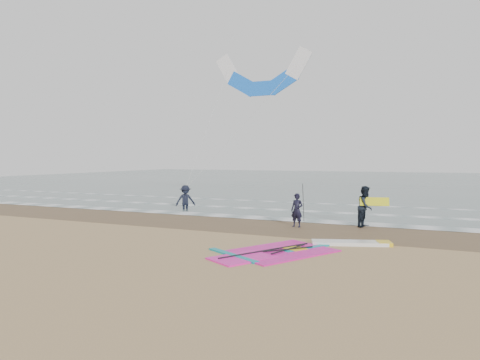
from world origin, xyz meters
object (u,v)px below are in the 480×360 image
at_px(windsurf_rig, 301,249).
at_px(surf_kite, 262,78).
at_px(person_walking, 366,207).
at_px(person_standing, 297,210).
at_px(person_wading, 185,195).

relative_size(windsurf_rig, surf_kite, 0.68).
bearing_deg(person_walking, surf_kite, 72.03).
height_order(windsurf_rig, person_standing, person_standing).
relative_size(person_walking, surf_kite, 0.22).
relative_size(person_standing, person_wading, 0.84).
distance_m(person_walking, person_wading, 11.28).
relative_size(windsurf_rig, person_walking, 3.09).
xyz_separation_m(person_standing, person_wading, (-8.12, 3.63, 0.15)).
xyz_separation_m(windsurf_rig, person_wading, (-9.62, 8.39, 0.90)).
height_order(person_standing, surf_kite, surf_kite).
xyz_separation_m(person_walking, surf_kite, (-6.91, 4.72, 7.23)).
relative_size(person_walking, person_wading, 1.02).
height_order(windsurf_rig, surf_kite, surf_kite).
relative_size(person_standing, surf_kite, 0.18).
bearing_deg(person_wading, person_walking, -51.21).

